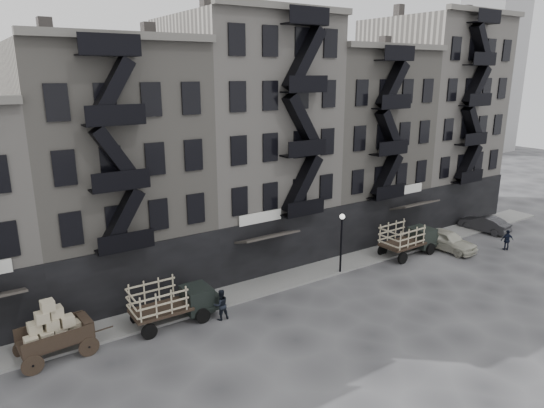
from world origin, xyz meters
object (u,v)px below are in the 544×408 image
stake_truck_east (409,236)px  car_east (447,240)px  wagon (51,326)px  policeman (507,240)px  stake_truck_west (173,299)px  pedestrian_mid (221,305)px  car_far (484,224)px

stake_truck_east → car_east: 3.50m
wagon → car_east: size_ratio=0.79×
stake_truck_east → policeman: bearing=-28.2°
wagon → stake_truck_west: wagon is taller
wagon → policeman: (32.12, -3.72, -0.90)m
stake_truck_west → pedestrian_mid: bearing=-25.1°
stake_truck_west → wagon: bearing=-179.7°
wagon → pedestrian_mid: wagon is taller
stake_truck_east → car_east: (3.31, -0.94, -0.67)m
car_east → policeman: 4.64m
car_east → policeman: size_ratio=2.87×
car_east → policeman: bearing=-38.8°
car_far → pedestrian_mid: bearing=-4.0°
wagon → car_east: 28.34m
stake_truck_west → pedestrian_mid: stake_truck_west is taller
wagon → stake_truck_west: bearing=-4.4°
wagon → stake_truck_west: (6.13, -0.01, -0.31)m
wagon → stake_truck_east: bearing=-4.7°
stake_truck_east → car_far: stake_truck_east is taller
stake_truck_east → car_east: stake_truck_east is taller
stake_truck_west → policeman: stake_truck_west is taller
wagon → car_east: bearing=-6.5°
stake_truck_east → car_east: bearing=-17.3°
car_east → car_far: car_east is taller
stake_truck_west → car_east: size_ratio=1.06×
stake_truck_west → car_east: (22.17, -1.08, -0.61)m
car_far → policeman: size_ratio=2.60×
car_east → stake_truck_east: bearing=160.1°
stake_truck_west → pedestrian_mid: 2.67m
stake_truck_west → car_far: bearing=0.4°
car_far → stake_truck_west: bearing=-6.4°
car_far → policeman: policeman is taller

